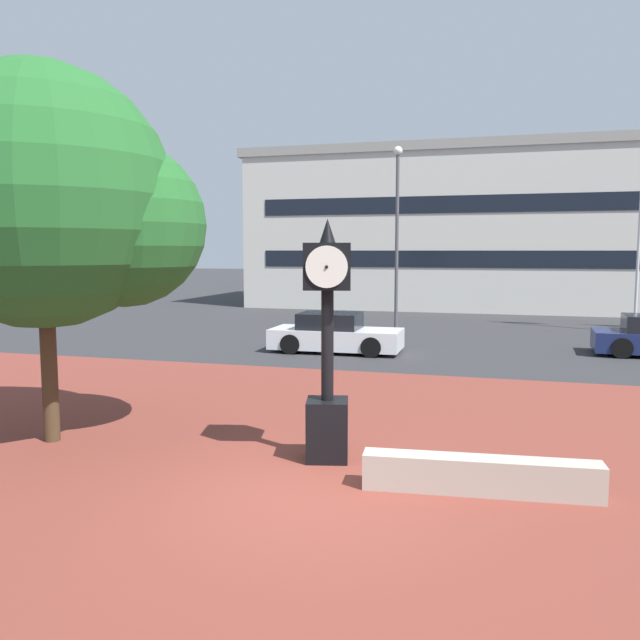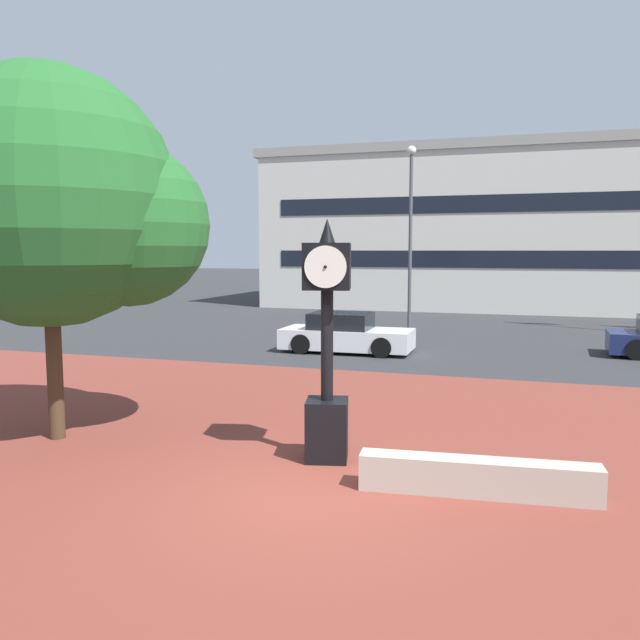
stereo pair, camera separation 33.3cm
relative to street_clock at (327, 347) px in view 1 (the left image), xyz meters
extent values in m
plane|color=#2D2D30|center=(0.12, -1.54, -1.80)|extent=(200.00, 200.00, 0.00)
cube|color=brown|center=(0.12, 0.98, -1.79)|extent=(44.00, 13.03, 0.01)
cube|color=#ADA393|center=(2.40, -0.82, -1.55)|extent=(3.22, 0.71, 0.50)
cube|color=black|center=(0.00, 0.00, -1.32)|extent=(0.78, 0.78, 0.97)
cylinder|color=black|center=(0.00, 0.00, 0.04)|extent=(0.19, 0.19, 1.74)
cube|color=black|center=(0.00, 0.00, 1.27)|extent=(0.86, 0.86, 0.71)
cylinder|color=silver|center=(-0.09, 0.36, 1.27)|extent=(0.62, 0.17, 0.63)
sphere|color=black|center=(-0.09, 0.38, 1.27)|extent=(0.05, 0.05, 0.05)
cylinder|color=silver|center=(0.09, -0.36, 1.27)|extent=(0.62, 0.17, 0.63)
sphere|color=black|center=(0.09, -0.38, 1.27)|extent=(0.05, 0.05, 0.05)
cone|color=black|center=(0.00, 0.00, 1.81)|extent=(0.25, 0.25, 0.37)
cylinder|color=#42301E|center=(-4.88, -0.35, -0.53)|extent=(0.27, 0.27, 2.53)
sphere|color=#236028|center=(-4.88, -0.35, 2.40)|extent=(4.43, 4.43, 4.43)
sphere|color=#236028|center=(-3.77, 0.31, 1.96)|extent=(2.88, 2.88, 2.88)
cylinder|color=black|center=(6.17, 13.51, -1.48)|extent=(0.65, 0.24, 0.64)
cylinder|color=black|center=(6.12, 11.85, -1.48)|extent=(0.65, 0.24, 0.64)
cube|color=silver|center=(-2.64, 10.67, -1.36)|extent=(4.26, 1.86, 0.64)
cube|color=black|center=(-2.85, 10.67, -0.80)|extent=(1.97, 1.57, 0.56)
cylinder|color=black|center=(-1.35, 11.53, -1.48)|extent=(0.64, 0.23, 0.64)
cylinder|color=black|center=(-1.32, 9.87, -1.48)|extent=(0.64, 0.23, 0.64)
cylinder|color=black|center=(-3.97, 11.48, -1.48)|extent=(0.64, 0.23, 0.64)
cylinder|color=black|center=(-3.93, 9.82, -1.48)|extent=(0.64, 0.23, 0.64)
cylinder|color=silver|center=(7.66, 18.78, 2.42)|extent=(0.12, 0.12, 8.45)
cube|color=beige|center=(1.81, 30.57, 2.47)|extent=(27.49, 10.92, 8.54)
cube|color=gray|center=(1.81, 30.57, 6.99)|extent=(28.04, 11.14, 0.50)
cube|color=black|center=(1.81, 25.09, 1.05)|extent=(24.74, 0.04, 0.90)
cube|color=black|center=(1.81, 25.09, 3.89)|extent=(24.74, 0.04, 0.90)
cylinder|color=#4C4C51|center=(-1.65, 16.54, 1.75)|extent=(0.14, 0.14, 7.09)
sphere|color=white|center=(-1.65, 16.54, 5.45)|extent=(0.36, 0.36, 0.36)
camera|label=1|loc=(2.67, -9.67, 1.51)|focal=36.48mm
camera|label=2|loc=(2.98, -9.57, 1.51)|focal=36.48mm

